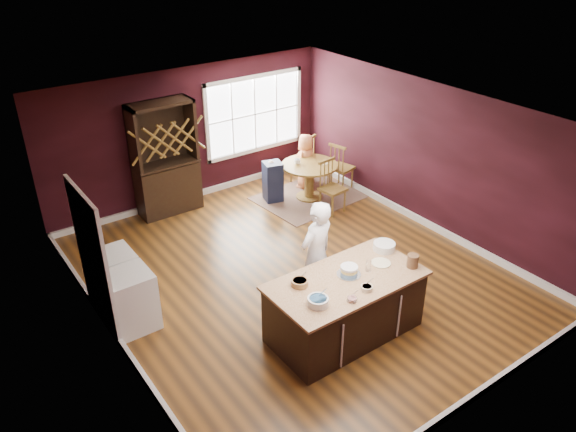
# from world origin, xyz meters

# --- Properties ---
(room_shell) EXTENTS (7.00, 7.00, 7.00)m
(room_shell) POSITION_xyz_m (0.00, 0.00, 1.35)
(room_shell) COLOR brown
(room_shell) RESTS_ON ground
(window) EXTENTS (2.36, 0.10, 1.66)m
(window) POSITION_xyz_m (1.50, 3.47, 1.50)
(window) COLOR white
(window) RESTS_ON room_shell
(doorway) EXTENTS (0.08, 1.26, 2.13)m
(doorway) POSITION_xyz_m (-2.97, 0.60, 1.02)
(doorway) COLOR white
(doorway) RESTS_ON room_shell
(kitchen_island) EXTENTS (2.15, 1.12, 0.92)m
(kitchen_island) POSITION_xyz_m (-0.30, -1.59, 0.44)
(kitchen_island) COLOR black
(kitchen_island) RESTS_ON ground
(dining_table) EXTENTS (1.15, 1.15, 0.75)m
(dining_table) POSITION_xyz_m (1.90, 2.07, 0.53)
(dining_table) COLOR #956136
(dining_table) RESTS_ON ground
(baker) EXTENTS (0.69, 0.52, 1.72)m
(baker) POSITION_xyz_m (-0.20, -0.81, 0.86)
(baker) COLOR white
(baker) RESTS_ON ground
(layer_cake) EXTENTS (0.33, 0.33, 0.14)m
(layer_cake) POSITION_xyz_m (-0.21, -1.53, 0.99)
(layer_cake) COLOR white
(layer_cake) RESTS_ON kitchen_island
(bowl_blue) EXTENTS (0.27, 0.27, 0.10)m
(bowl_blue) POSITION_xyz_m (-0.96, -1.80, 0.97)
(bowl_blue) COLOR silver
(bowl_blue) RESTS_ON kitchen_island
(bowl_yellow) EXTENTS (0.23, 0.23, 0.08)m
(bowl_yellow) POSITION_xyz_m (-0.90, -1.34, 0.96)
(bowl_yellow) COLOR #916A4B
(bowl_yellow) RESTS_ON kitchen_island
(bowl_pink) EXTENTS (0.14, 0.14, 0.05)m
(bowl_pink) POSITION_xyz_m (-0.57, -2.00, 0.95)
(bowl_pink) COLOR silver
(bowl_pink) RESTS_ON kitchen_island
(bowl_olive) EXTENTS (0.16, 0.16, 0.06)m
(bowl_olive) POSITION_xyz_m (-0.25, -1.93, 0.95)
(bowl_olive) COLOR beige
(bowl_olive) RESTS_ON kitchen_island
(drinking_glass) EXTENTS (0.08, 0.08, 0.16)m
(drinking_glass) POSITION_xyz_m (0.07, -1.61, 1.00)
(drinking_glass) COLOR white
(drinking_glass) RESTS_ON kitchen_island
(dinner_plate) EXTENTS (0.27, 0.27, 0.02)m
(dinner_plate) POSITION_xyz_m (0.33, -1.59, 0.93)
(dinner_plate) COLOR beige
(dinner_plate) RESTS_ON kitchen_island
(white_tub) EXTENTS (0.32, 0.32, 0.11)m
(white_tub) POSITION_xyz_m (0.63, -1.34, 0.97)
(white_tub) COLOR silver
(white_tub) RESTS_ON kitchen_island
(stoneware_crock) EXTENTS (0.16, 0.16, 0.19)m
(stoneware_crock) POSITION_xyz_m (0.63, -1.90, 1.02)
(stoneware_crock) COLOR brown
(stoneware_crock) RESTS_ON kitchen_island
(rug) EXTENTS (2.16, 1.73, 0.01)m
(rug) POSITION_xyz_m (1.90, 2.07, 0.01)
(rug) COLOR brown
(rug) RESTS_ON ground
(chair_east) EXTENTS (0.52, 0.54, 1.06)m
(chair_east) POSITION_xyz_m (2.72, 2.02, 0.53)
(chair_east) COLOR brown
(chair_east) RESTS_ON ground
(chair_south) EXTENTS (0.49, 0.47, 1.06)m
(chair_south) POSITION_xyz_m (1.90, 1.32, 0.53)
(chair_south) COLOR brown
(chair_south) RESTS_ON ground
(chair_north) EXTENTS (0.58, 0.57, 1.08)m
(chair_north) POSITION_xyz_m (2.26, 2.80, 0.54)
(chair_north) COLOR brown
(chair_north) RESTS_ON ground
(seated_woman) EXTENTS (0.69, 0.59, 1.19)m
(seated_woman) POSITION_xyz_m (2.15, 2.52, 0.59)
(seated_woman) COLOR #D37949
(seated_woman) RESTS_ON ground
(high_chair) EXTENTS (0.43, 0.43, 0.87)m
(high_chair) POSITION_xyz_m (1.23, 2.41, 0.43)
(high_chair) COLOR #1B1F36
(high_chair) RESTS_ON ground
(toddler) EXTENTS (0.18, 0.14, 0.26)m
(toddler) POSITION_xyz_m (1.15, 2.42, 0.81)
(toddler) COLOR #8CA5BF
(toddler) RESTS_ON high_chair
(table_plate) EXTENTS (0.19, 0.19, 0.01)m
(table_plate) POSITION_xyz_m (2.16, 1.93, 0.76)
(table_plate) COLOR beige
(table_plate) RESTS_ON dining_table
(table_cup) EXTENTS (0.16, 0.16, 0.10)m
(table_cup) POSITION_xyz_m (1.70, 2.23, 0.80)
(table_cup) COLOR white
(table_cup) RESTS_ON dining_table
(hutch) EXTENTS (1.21, 0.50, 2.22)m
(hutch) POSITION_xyz_m (-0.69, 3.22, 1.11)
(hutch) COLOR black
(hutch) RESTS_ON ground
(washer) EXTENTS (0.61, 0.59, 0.89)m
(washer) POSITION_xyz_m (-2.64, 0.28, 0.44)
(washer) COLOR white
(washer) RESTS_ON ground
(dryer) EXTENTS (0.61, 0.59, 0.89)m
(dryer) POSITION_xyz_m (-2.64, 0.92, 0.44)
(dryer) COLOR white
(dryer) RESTS_ON ground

